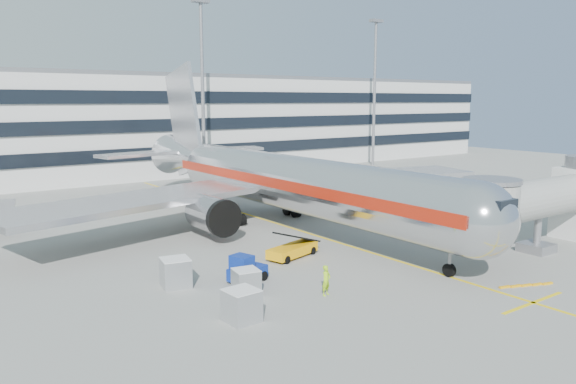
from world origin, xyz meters
TOP-DOWN VIEW (x-y plane):
  - ground at (0.00, 0.00)m, footprint 180.00×180.00m
  - lead_in_line at (0.00, 10.00)m, footprint 0.25×70.00m
  - stop_bar at (0.00, -14.00)m, footprint 6.00×0.25m
  - main_jet at (0.00, 11.72)m, footprint 50.95×48.70m
  - jet_bridge at (12.18, -8.00)m, footprint 17.80×4.50m
  - terminal at (0.00, 57.95)m, footprint 150.00×24.25m
  - light_mast_centre at (8.00, 42.00)m, footprint 2.40×1.20m
  - light_mast_east at (42.00, 42.00)m, footprint 2.40×1.20m
  - belt_loader at (-5.68, 1.88)m, footprint 4.71×2.72m
  - baggage_tug at (-11.54, -1.02)m, footprint 2.78×2.15m
  - cargo_container_left at (-12.71, -2.94)m, footprint 1.69×1.69m
  - cargo_container_right at (-15.56, 0.85)m, footprint 2.01×2.01m
  - cargo_container_front at (-15.12, -6.40)m, footprint 1.74×1.74m
  - ramp_worker at (-8.92, -5.95)m, footprint 0.77×0.61m

SIDE VIEW (x-z plane):
  - ground at x=0.00m, z-range 0.00..0.00m
  - lead_in_line at x=0.00m, z-range 0.00..0.01m
  - stop_bar at x=0.00m, z-range 0.00..0.01m
  - belt_loader at x=-5.68m, z-range -0.48..1.72m
  - cargo_container_left at x=-12.71m, z-range 0.00..1.55m
  - baggage_tug at x=-11.54m, z-range -0.12..1.74m
  - cargo_container_front at x=-15.12m, z-range 0.00..1.75m
  - cargo_container_right at x=-15.56m, z-range 0.01..1.83m
  - ramp_worker at x=-8.92m, z-range 0.00..1.85m
  - jet_bridge at x=12.18m, z-range 0.37..7.37m
  - main_jet at x=0.00m, z-range -3.79..12.26m
  - terminal at x=0.00m, z-range 0.00..15.60m
  - light_mast_centre at x=8.00m, z-range 2.15..27.60m
  - light_mast_east at x=42.00m, z-range 2.15..27.60m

